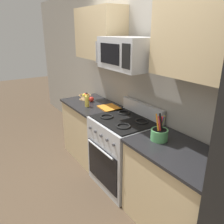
{
  "coord_description": "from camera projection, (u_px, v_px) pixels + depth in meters",
  "views": [
    {
      "loc": [
        2.14,
        -0.88,
        1.99
      ],
      "look_at": [
        -0.07,
        0.57,
        1.03
      ],
      "focal_mm": 36.75,
      "sensor_mm": 36.0,
      "label": 1
    }
  ],
  "objects": [
    {
      "name": "cutting_board",
      "position": [
        110.0,
        108.0,
        3.3
      ],
      "size": [
        0.36,
        0.28,
        0.02
      ],
      "primitive_type": "cube",
      "rotation": [
        0.0,
        0.0,
        -0.07
      ],
      "color": "orange",
      "rests_on": "counter_left"
    },
    {
      "name": "counter_left",
      "position": [
        92.0,
        130.0,
        3.7
      ],
      "size": [
        0.95,
        0.65,
        0.91
      ],
      "color": "tan",
      "rests_on": "ground"
    },
    {
      "name": "counter_right",
      "position": [
        175.0,
        190.0,
        2.32
      ],
      "size": [
        1.0,
        0.65,
        0.91
      ],
      "color": "tan",
      "rests_on": "ground"
    },
    {
      "name": "range_oven",
      "position": [
        123.0,
        151.0,
        3.01
      ],
      "size": [
        0.76,
        0.69,
        1.09
      ],
      "color": "#B2B5BA",
      "rests_on": "ground"
    },
    {
      "name": "bottle_oil",
      "position": [
        87.0,
        100.0,
        3.36
      ],
      "size": [
        0.06,
        0.06,
        0.21
      ],
      "color": "gold",
      "rests_on": "counter_left"
    },
    {
      "name": "fruit_basket",
      "position": [
        85.0,
        97.0,
        3.74
      ],
      "size": [
        0.2,
        0.2,
        0.1
      ],
      "color": "#9E7A4C",
      "rests_on": "counter_left"
    },
    {
      "name": "wall_back",
      "position": [
        149.0,
        86.0,
        2.93
      ],
      "size": [
        8.0,
        0.1,
        2.6
      ],
      "primitive_type": "cube",
      "color": "#9E998E",
      "rests_on": "ground"
    },
    {
      "name": "ground_plane",
      "position": [
        77.0,
        201.0,
        2.82
      ],
      "size": [
        16.0,
        16.0,
        0.0
      ],
      "primitive_type": "plane",
      "color": "#473828"
    },
    {
      "name": "apple_loose",
      "position": [
        91.0,
        99.0,
        3.6
      ],
      "size": [
        0.08,
        0.08,
        0.08
      ],
      "primitive_type": "sphere",
      "color": "red",
      "rests_on": "counter_left"
    },
    {
      "name": "upper_cabinets_left",
      "position": [
        99.0,
        34.0,
        3.29
      ],
      "size": [
        0.94,
        0.34,
        0.71
      ],
      "color": "tan"
    },
    {
      "name": "utensil_crock",
      "position": [
        159.0,
        134.0,
        2.35
      ],
      "size": [
        0.18,
        0.18,
        0.3
      ],
      "color": "#59AD66",
      "rests_on": "counter_right"
    },
    {
      "name": "microwave",
      "position": [
        127.0,
        53.0,
        2.6
      ],
      "size": [
        0.68,
        0.44,
        0.36
      ],
      "color": "#B2B5BA"
    },
    {
      "name": "upper_cabinets_right",
      "position": [
        206.0,
        37.0,
        1.9
      ],
      "size": [
        0.99,
        0.34,
        0.71
      ],
      "color": "tan"
    }
  ]
}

